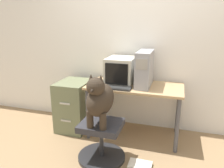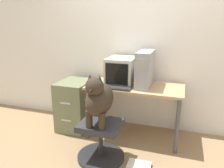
# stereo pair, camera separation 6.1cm
# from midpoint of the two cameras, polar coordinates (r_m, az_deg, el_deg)

# --- Properties ---
(ground_plane) EXTENTS (12.00, 12.00, 0.00)m
(ground_plane) POSITION_cam_midpoint_polar(r_m,az_deg,el_deg) (2.96, 3.71, -15.92)
(ground_plane) COLOR #937551
(wall_back) EXTENTS (8.00, 0.05, 2.60)m
(wall_back) POSITION_cam_midpoint_polar(r_m,az_deg,el_deg) (3.21, 7.12, 11.24)
(wall_back) COLOR white
(wall_back) RESTS_ON ground_plane
(desk) EXTENTS (1.26, 0.64, 0.74)m
(desk) POSITION_cam_midpoint_polar(r_m,az_deg,el_deg) (2.97, 5.36, -2.16)
(desk) COLOR tan
(desk) RESTS_ON ground_plane
(crt_monitor) EXTENTS (0.37, 0.47, 0.35)m
(crt_monitor) POSITION_cam_midpoint_polar(r_m,az_deg,el_deg) (3.00, 1.78, 3.57)
(crt_monitor) COLOR beige
(crt_monitor) RESTS_ON desk
(pc_tower) EXTENTS (0.18, 0.51, 0.46)m
(pc_tower) POSITION_cam_midpoint_polar(r_m,az_deg,el_deg) (2.89, 7.91, 4.01)
(pc_tower) COLOR #99999E
(pc_tower) RESTS_ON desk
(keyboard) EXTENTS (0.45, 0.16, 0.03)m
(keyboard) POSITION_cam_midpoint_polar(r_m,az_deg,el_deg) (2.78, -0.28, -0.93)
(keyboard) COLOR #2D2D2D
(keyboard) RESTS_ON desk
(computer_mouse) EXTENTS (0.06, 0.05, 0.03)m
(computer_mouse) POSITION_cam_midpoint_polar(r_m,az_deg,el_deg) (2.74, 5.96, -1.26)
(computer_mouse) COLOR silver
(computer_mouse) RESTS_ON desk
(office_chair) EXTENTS (0.56, 0.56, 0.46)m
(office_chair) POSITION_cam_midpoint_polar(r_m,az_deg,el_deg) (2.62, -3.47, -14.61)
(office_chair) COLOR #262628
(office_chair) RESTS_ON ground_plane
(dog) EXTENTS (0.27, 0.53, 0.59)m
(dog) POSITION_cam_midpoint_polar(r_m,az_deg,el_deg) (2.36, -3.97, -3.78)
(dog) COLOR #33281E
(dog) RESTS_ON office_chair
(filing_cabinet) EXTENTS (0.43, 0.56, 0.73)m
(filing_cabinet) POSITION_cam_midpoint_polar(r_m,az_deg,el_deg) (3.31, -10.30, -5.45)
(filing_cabinet) COLOR #6B7251
(filing_cabinet) RESTS_ON ground_plane
(book_stack_floor) EXTENTS (0.26, 0.20, 0.04)m
(book_stack_floor) POSITION_cam_midpoint_polar(r_m,az_deg,el_deg) (2.61, 6.57, -20.34)
(book_stack_floor) COLOR #2D8C47
(book_stack_floor) RESTS_ON ground_plane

